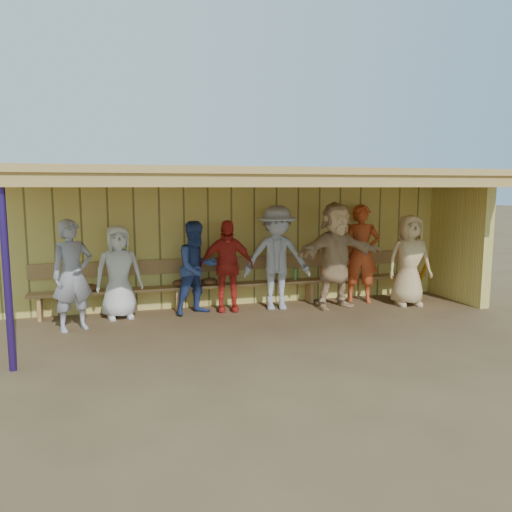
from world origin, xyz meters
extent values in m
plane|color=brown|center=(0.00, 0.00, 0.00)|extent=(90.00, 90.00, 0.00)
imported|color=#99979F|center=(-2.99, 0.25, 0.87)|extent=(0.75, 0.64, 1.75)
imported|color=silver|center=(-2.30, 0.81, 0.80)|extent=(0.85, 0.62, 1.60)
imported|color=navy|center=(-0.97, 0.75, 0.82)|extent=(0.97, 0.87, 1.65)
imported|color=red|center=(-0.42, 0.81, 0.83)|extent=(1.01, 0.52, 1.65)
imported|color=#9899A0|center=(0.50, 0.70, 0.95)|extent=(1.34, 0.91, 1.90)
imported|color=tan|center=(1.56, 0.48, 0.99)|extent=(1.91, 0.95, 1.97)
imported|color=#BB441D|center=(2.26, 0.81, 0.95)|extent=(0.81, 0.68, 1.90)
imported|color=tan|center=(2.99, 0.29, 0.86)|extent=(0.91, 0.66, 1.73)
cube|color=#DCC55D|center=(0.00, 1.35, 1.20)|extent=(8.60, 0.20, 2.40)
cube|color=#DCC55D|center=(4.20, 0.45, 1.20)|extent=(0.20, 1.62, 2.40)
cube|color=tan|center=(0.00, 0.00, 2.45)|extent=(8.80, 3.20, 0.10)
cube|color=tan|center=(0.00, -1.50, 2.32)|extent=(8.80, 0.10, 0.18)
cube|color=tan|center=(-3.80, 0.00, 2.31)|extent=(0.08, 3.00, 0.16)
cube|color=tan|center=(-2.85, 0.00, 2.31)|extent=(0.08, 3.00, 0.16)
cube|color=tan|center=(-1.90, 0.00, 2.31)|extent=(0.08, 3.00, 0.16)
cube|color=tan|center=(-0.95, 0.00, 2.31)|extent=(0.08, 3.00, 0.16)
cube|color=tan|center=(0.00, 0.00, 2.31)|extent=(0.08, 3.00, 0.16)
cube|color=tan|center=(0.95, 0.00, 2.31)|extent=(0.08, 3.00, 0.16)
cube|color=tan|center=(1.90, 0.00, 2.31)|extent=(0.08, 3.00, 0.16)
cube|color=tan|center=(2.85, 0.00, 2.31)|extent=(0.08, 3.00, 0.16)
cube|color=tan|center=(3.80, 0.00, 2.31)|extent=(0.08, 3.00, 0.16)
cylinder|color=navy|center=(-3.60, -1.40, 1.20)|extent=(0.09, 0.09, 2.40)
cube|color=#B3854D|center=(0.00, 1.06, 0.42)|extent=(7.60, 0.32, 0.05)
cube|color=#B3854D|center=(0.00, 1.22, 0.80)|extent=(7.60, 0.04, 0.26)
cube|color=#B3854D|center=(-3.60, 1.06, 0.20)|extent=(0.06, 0.29, 0.40)
cube|color=#B3854D|center=(-1.29, 1.06, 0.20)|extent=(0.06, 0.29, 0.40)
cube|color=#B3854D|center=(1.29, 1.06, 0.20)|extent=(0.06, 0.29, 0.40)
cube|color=#B3854D|center=(3.60, 1.06, 0.20)|extent=(0.06, 0.29, 0.40)
cylinder|color=orange|center=(3.65, 0.86, 0.40)|extent=(0.13, 0.41, 0.80)
sphere|color=gold|center=(3.65, 0.86, 0.04)|extent=(0.08, 0.08, 0.08)
ellipsoid|color=#593319|center=(-2.80, 1.01, 0.52)|extent=(0.30, 0.24, 0.14)
ellipsoid|color=#593319|center=(-0.70, 1.01, 0.52)|extent=(0.30, 0.24, 0.14)
ellipsoid|color=#593319|center=(-1.23, 1.01, 0.52)|extent=(0.30, 0.24, 0.14)
cylinder|color=#73B95C|center=(1.01, 1.11, 0.56)|extent=(0.07, 0.07, 0.22)
cylinder|color=#CE592D|center=(1.56, 1.11, 0.56)|extent=(0.07, 0.07, 0.22)
cylinder|color=#8DBB5D|center=(3.02, 0.56, 0.11)|extent=(0.07, 0.07, 0.22)
camera|label=1|loc=(-2.34, -7.86, 2.23)|focal=35.00mm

